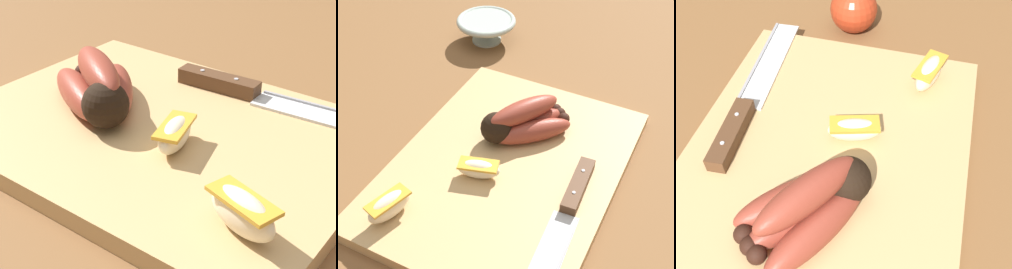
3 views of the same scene
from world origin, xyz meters
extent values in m
plane|color=brown|center=(0.00, 0.00, 0.00)|extent=(6.00, 6.00, 0.00)
cube|color=tan|center=(-0.01, 0.01, 0.01)|extent=(0.42, 0.32, 0.02)
sphere|color=black|center=(0.03, 0.05, 0.05)|extent=(0.05, 0.05, 0.05)
ellipsoid|color=brown|center=(0.06, 0.00, 0.04)|extent=(0.11, 0.12, 0.03)
sphere|color=black|center=(0.11, -0.03, 0.04)|extent=(0.02, 0.02, 0.02)
ellipsoid|color=brown|center=(0.07, 0.01, 0.04)|extent=(0.12, 0.11, 0.03)
sphere|color=black|center=(0.12, -0.02, 0.04)|extent=(0.02, 0.02, 0.02)
ellipsoid|color=brown|center=(0.09, 0.03, 0.04)|extent=(0.13, 0.09, 0.03)
sphere|color=black|center=(0.13, -0.01, 0.04)|extent=(0.02, 0.02, 0.02)
ellipsoid|color=brown|center=(0.07, 0.02, 0.06)|extent=(0.12, 0.10, 0.04)
cube|color=silver|center=(-0.15, -0.11, 0.02)|extent=(0.18, 0.05, 0.00)
cube|color=#99999E|center=(-0.15, -0.13, 0.02)|extent=(0.18, 0.02, 0.00)
cube|color=#51331E|center=(-0.01, -0.10, 0.03)|extent=(0.10, 0.03, 0.02)
cylinder|color=#B2B2B7|center=(0.01, -0.10, 0.04)|extent=(0.01, 0.01, 0.00)
cylinder|color=#B2B2B7|center=(-0.03, -0.10, 0.04)|extent=(0.01, 0.01, 0.00)
ellipsoid|color=#F4E5C1|center=(-0.16, 0.11, 0.04)|extent=(0.07, 0.04, 0.04)
cube|color=gold|center=(-0.16, 0.11, 0.05)|extent=(0.06, 0.04, 0.00)
ellipsoid|color=#F4E5C1|center=(-0.05, 0.04, 0.03)|extent=(0.04, 0.07, 0.03)
cube|color=gold|center=(-0.05, 0.04, 0.04)|extent=(0.04, 0.06, 0.00)
sphere|color=#AD3319|center=(-0.29, -0.03, 0.04)|extent=(0.07, 0.07, 0.07)
camera|label=1|loc=(-0.32, 0.40, 0.30)|focal=58.85mm
camera|label=2|loc=(-0.47, -0.22, 0.54)|focal=52.71mm
camera|label=3|loc=(0.27, 0.11, 0.40)|focal=44.84mm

